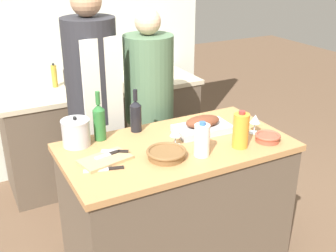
# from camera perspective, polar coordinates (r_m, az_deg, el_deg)

# --- Properties ---
(kitchen_island) EXTENTS (1.41, 0.77, 0.90)m
(kitchen_island) POSITION_cam_1_polar(r_m,az_deg,el_deg) (2.83, 1.10, -10.73)
(kitchen_island) COLOR brown
(kitchen_island) RESTS_ON ground_plane
(back_counter) EXTENTS (1.79, 0.60, 0.89)m
(back_counter) POSITION_cam_1_polar(r_m,az_deg,el_deg) (3.96, -8.66, -0.66)
(back_counter) COLOR brown
(back_counter) RESTS_ON ground_plane
(back_wall) EXTENTS (2.29, 0.10, 2.55)m
(back_wall) POSITION_cam_1_polar(r_m,az_deg,el_deg) (4.04, -11.10, 11.97)
(back_wall) COLOR silver
(back_wall) RESTS_ON ground_plane
(roasting_pan) EXTENTS (0.38, 0.23, 0.11)m
(roasting_pan) POSITION_cam_1_polar(r_m,az_deg,el_deg) (2.77, 4.70, 0.01)
(roasting_pan) COLOR #BCBCC1
(roasting_pan) RESTS_ON kitchen_island
(wicker_basket) EXTENTS (0.23, 0.23, 0.05)m
(wicker_basket) POSITION_cam_1_polar(r_m,az_deg,el_deg) (2.43, -0.22, -3.75)
(wicker_basket) COLOR brown
(wicker_basket) RESTS_ON kitchen_island
(cutting_board) EXTENTS (0.32, 0.23, 0.02)m
(cutting_board) POSITION_cam_1_polar(r_m,az_deg,el_deg) (2.43, -8.52, -4.50)
(cutting_board) COLOR tan
(cutting_board) RESTS_ON kitchen_island
(stock_pot) EXTENTS (0.18, 0.18, 0.19)m
(stock_pot) POSITION_cam_1_polar(r_m,az_deg,el_deg) (2.62, -12.35, -0.86)
(stock_pot) COLOR #B7B7BC
(stock_pot) RESTS_ON kitchen_island
(mixing_bowl) EXTENTS (0.16, 0.16, 0.05)m
(mixing_bowl) POSITION_cam_1_polar(r_m,az_deg,el_deg) (2.71, 13.32, -1.50)
(mixing_bowl) COLOR #A84C38
(mixing_bowl) RESTS_ON kitchen_island
(juice_jug) EXTENTS (0.10, 0.10, 0.23)m
(juice_jug) POSITION_cam_1_polar(r_m,az_deg,el_deg) (2.57, 9.83, -0.60)
(juice_jug) COLOR orange
(juice_jug) RESTS_ON kitchen_island
(milk_jug) EXTENTS (0.09, 0.09, 0.21)m
(milk_jug) POSITION_cam_1_polar(r_m,az_deg,el_deg) (2.44, 4.62, -1.90)
(milk_jug) COLOR white
(milk_jug) RESTS_ON kitchen_island
(wine_bottle_green) EXTENTS (0.08, 0.08, 0.32)m
(wine_bottle_green) POSITION_cam_1_polar(r_m,az_deg,el_deg) (2.66, -9.29, 0.69)
(wine_bottle_green) COLOR #28662D
(wine_bottle_green) RESTS_ON kitchen_island
(wine_bottle_dark) EXTENTS (0.07, 0.07, 0.29)m
(wine_bottle_dark) POSITION_cam_1_polar(r_m,az_deg,el_deg) (2.76, -4.38, 1.50)
(wine_bottle_dark) COLOR black
(wine_bottle_dark) RESTS_ON kitchen_island
(wine_glass_left) EXTENTS (0.07, 0.07, 0.13)m
(wine_glass_left) POSITION_cam_1_polar(r_m,az_deg,el_deg) (2.79, 11.72, 0.83)
(wine_glass_left) COLOR silver
(wine_glass_left) RESTS_ON kitchen_island
(wine_glass_right) EXTENTS (0.07, 0.07, 0.12)m
(wine_glass_right) POSITION_cam_1_polar(r_m,az_deg,el_deg) (2.55, 1.00, -0.91)
(wine_glass_right) COLOR silver
(wine_glass_right) RESTS_ON kitchen_island
(knife_chef) EXTENTS (0.22, 0.09, 0.01)m
(knife_chef) POSITION_cam_1_polar(r_m,az_deg,el_deg) (2.34, -8.50, -5.81)
(knife_chef) COLOR #B7B7BC
(knife_chef) RESTS_ON kitchen_island
(knife_paring) EXTENTS (0.16, 0.06, 0.01)m
(knife_paring) POSITION_cam_1_polar(r_m,az_deg,el_deg) (2.46, -8.12, -3.85)
(knife_paring) COLOR #B7B7BC
(knife_paring) RESTS_ON cutting_board
(knife_bread) EXTENTS (0.15, 0.11, 0.01)m
(knife_bread) POSITION_cam_1_polar(r_m,az_deg,el_deg) (2.49, -7.09, -3.40)
(knife_bread) COLOR #B7B7BC
(knife_bread) RESTS_ON cutting_board
(condiment_bottle_tall) EXTENTS (0.05, 0.05, 0.16)m
(condiment_bottle_tall) POSITION_cam_1_polar(r_m,az_deg,el_deg) (3.85, -13.58, 6.43)
(condiment_bottle_tall) COLOR #332D28
(condiment_bottle_tall) RESTS_ON back_counter
(condiment_bottle_short) EXTENTS (0.05, 0.05, 0.21)m
(condiment_bottle_short) POSITION_cam_1_polar(r_m,az_deg,el_deg) (3.81, -15.14, 6.56)
(condiment_bottle_short) COLOR #B28E2D
(condiment_bottle_short) RESTS_ON back_counter
(person_cook_aproned) EXTENTS (0.37, 0.39, 1.80)m
(person_cook_aproned) POSITION_cam_1_polar(r_m,az_deg,el_deg) (3.10, -10.04, 3.36)
(person_cook_aproned) COLOR beige
(person_cook_aproned) RESTS_ON ground_plane
(person_cook_guest) EXTENTS (0.37, 0.37, 1.63)m
(person_cook_guest) POSITION_cam_1_polar(r_m,az_deg,el_deg) (3.26, -2.54, 2.78)
(person_cook_guest) COLOR beige
(person_cook_guest) RESTS_ON ground_plane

